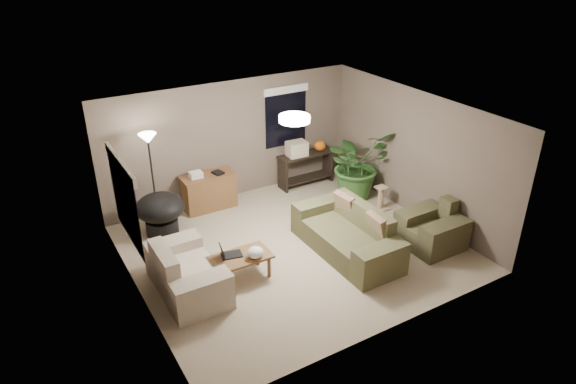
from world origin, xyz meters
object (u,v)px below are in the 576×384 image
papasan_chair (160,211)px  cat_scratching_post (381,199)px  main_sofa (348,237)px  loveseat (186,275)px  desk (209,191)px  console_table (306,166)px  coffee_table (240,260)px  armchair (432,230)px  houseplant (357,171)px  floor_lamp (149,150)px

papasan_chair → cat_scratching_post: bearing=-18.0°
main_sofa → loveseat: bearing=172.6°
papasan_chair → desk: bearing=22.3°
loveseat → console_table: (3.72, 2.33, 0.14)m
loveseat → coffee_table: 0.90m
armchair → console_table: size_ratio=0.77×
main_sofa → cat_scratching_post: bearing=31.5°
houseplant → cat_scratching_post: (0.07, -0.73, -0.37)m
console_table → cat_scratching_post: (0.68, -1.77, -0.22)m
floor_lamp → cat_scratching_post: floor_lamp is taller
houseplant → floor_lamp: bearing=168.0°
armchair → floor_lamp: (-4.06, 3.13, 1.30)m
papasan_chair → houseplant: houseplant is taller
main_sofa → console_table: main_sofa is taller
loveseat → console_table: size_ratio=1.23×
coffee_table → console_table: size_ratio=0.77×
loveseat → floor_lamp: (0.25, 2.16, 1.30)m
coffee_table → armchair: bearing=-13.7°
armchair → floor_lamp: size_ratio=0.52×
papasan_chair → coffee_table: bearing=-72.4°
coffee_table → houseplant: (3.44, 1.42, 0.23)m
loveseat → cat_scratching_post: (4.40, 0.56, -0.08)m
desk → floor_lamp: floor_lamp is taller
coffee_table → houseplant: 3.73m
floor_lamp → cat_scratching_post: bearing=-21.1°
desk → floor_lamp: 1.70m
desk → floor_lamp: size_ratio=0.58×
papasan_chair → loveseat: bearing=-97.2°
coffee_table → papasan_chair: size_ratio=0.85×
houseplant → loveseat: bearing=-163.4°
loveseat → papasan_chair: (0.24, 1.91, 0.17)m
coffee_table → papasan_chair: papasan_chair is taller
desk → floor_lamp: (-1.16, -0.23, 1.22)m
loveseat → coffee_table: bearing=-8.4°
loveseat → desk: loveseat is taller
houseplant → cat_scratching_post: bearing=-84.7°
armchair → coffee_table: bearing=166.3°
houseplant → armchair: bearing=-90.7°
armchair → coffee_table: size_ratio=1.00×
coffee_table → console_table: console_table is taller
houseplant → main_sofa: bearing=-131.1°
desk → houseplant: houseplant is taller
loveseat → desk: 2.77m
main_sofa → armchair: (1.43, -0.59, 0.00)m
console_table → cat_scratching_post: 1.91m
desk → cat_scratching_post: 3.51m
main_sofa → coffee_table: 2.00m
loveseat → desk: bearing=59.5°
floor_lamp → cat_scratching_post: (4.15, -1.60, -1.38)m
loveseat → console_table: bearing=32.1°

